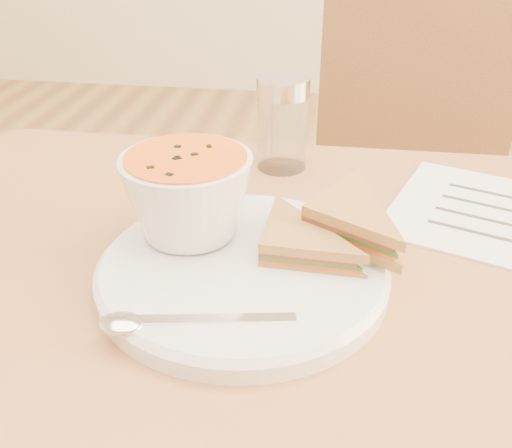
% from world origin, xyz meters
% --- Properties ---
extents(chair_far, '(0.44, 0.44, 0.90)m').
position_xyz_m(chair_far, '(0.14, 0.57, 0.45)').
color(chair_far, brown).
rests_on(chair_far, floor).
extents(plate, '(0.35, 0.35, 0.02)m').
position_xyz_m(plate, '(-0.08, 0.01, 0.76)').
color(plate, white).
rests_on(plate, dining_table).
extents(soup_bowl, '(0.13, 0.13, 0.09)m').
position_xyz_m(soup_bowl, '(-0.14, 0.05, 0.81)').
color(soup_bowl, white).
rests_on(soup_bowl, plate).
extents(sandwich_half_a, '(0.10, 0.10, 0.03)m').
position_xyz_m(sandwich_half_a, '(-0.06, -0.00, 0.78)').
color(sandwich_half_a, '#B68840').
rests_on(sandwich_half_a, plate).
extents(sandwich_half_b, '(0.15, 0.15, 0.03)m').
position_xyz_m(sandwich_half_b, '(-0.03, 0.05, 0.80)').
color(sandwich_half_b, '#B68840').
rests_on(sandwich_half_b, plate).
extents(spoon, '(0.19, 0.07, 0.01)m').
position_xyz_m(spoon, '(-0.11, -0.09, 0.77)').
color(spoon, silver).
rests_on(spoon, plate).
extents(condiment_shaker, '(0.07, 0.07, 0.12)m').
position_xyz_m(condiment_shaker, '(-0.07, 0.27, 0.81)').
color(condiment_shaker, silver).
rests_on(condiment_shaker, dining_table).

